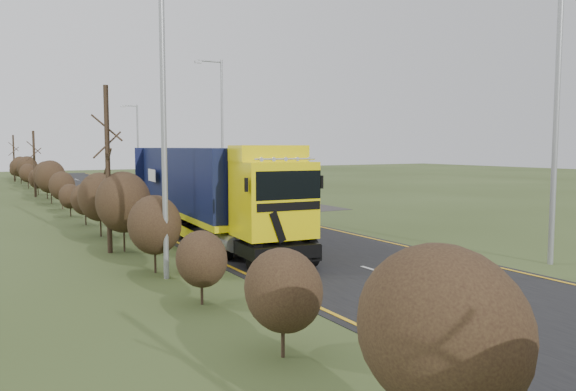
# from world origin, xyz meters

# --- Properties ---
(ground) EXTENTS (160.00, 160.00, 0.00)m
(ground) POSITION_xyz_m (0.00, 0.00, 0.00)
(ground) COLOR #33411C
(ground) RESTS_ON ground
(road) EXTENTS (8.00, 120.00, 0.02)m
(road) POSITION_xyz_m (0.00, 10.00, 0.01)
(road) COLOR black
(road) RESTS_ON ground
(layby) EXTENTS (6.00, 18.00, 0.02)m
(layby) POSITION_xyz_m (6.50, 20.00, 0.01)
(layby) COLOR #2A2825
(layby) RESTS_ON ground
(lane_markings) EXTENTS (7.52, 116.00, 0.01)m
(lane_markings) POSITION_xyz_m (0.00, 9.69, 0.03)
(lane_markings) COLOR gold
(lane_markings) RESTS_ON road
(hedgerow) EXTENTS (2.24, 102.04, 6.05)m
(hedgerow) POSITION_xyz_m (-6.00, 7.89, 1.62)
(hedgerow) COLOR black
(hedgerow) RESTS_ON ground
(lorry) EXTENTS (3.15, 14.16, 3.91)m
(lorry) POSITION_xyz_m (-2.40, 4.74, 2.22)
(lorry) COLOR black
(lorry) RESTS_ON ground
(car_red_hatchback) EXTENTS (2.96, 4.64, 1.47)m
(car_red_hatchback) POSITION_xyz_m (5.49, 15.49, 0.73)
(car_red_hatchback) COLOR maroon
(car_red_hatchback) RESTS_ON ground
(car_blue_sedan) EXTENTS (2.44, 4.80, 1.51)m
(car_blue_sedan) POSITION_xyz_m (6.23, 25.82, 0.75)
(car_blue_sedan) COLOR black
(car_blue_sedan) RESTS_ON ground
(streetlight_near) EXTENTS (2.17, 0.21, 10.26)m
(streetlight_near) POSITION_xyz_m (5.55, -5.20, 5.69)
(streetlight_near) COLOR gray
(streetlight_near) RESTS_ON ground
(streetlight_mid) EXTENTS (2.16, 0.20, 10.22)m
(streetlight_mid) POSITION_xyz_m (5.50, 22.11, 5.67)
(streetlight_mid) COLOR gray
(streetlight_mid) RESTS_ON ground
(streetlight_far) EXTENTS (1.75, 0.18, 8.20)m
(streetlight_far) POSITION_xyz_m (4.51, 42.13, 4.49)
(streetlight_far) COLOR gray
(streetlight_far) RESTS_ON ground
(left_pole) EXTENTS (0.16, 0.16, 10.18)m
(left_pole) POSITION_xyz_m (-5.94, -0.92, 5.09)
(left_pole) COLOR gray
(left_pole) RESTS_ON ground
(speed_sign) EXTENTS (0.69, 0.10, 2.49)m
(speed_sign) POSITION_xyz_m (5.41, 10.94, 1.76)
(speed_sign) COLOR gray
(speed_sign) RESTS_ON ground
(warning_board) EXTENTS (0.64, 0.11, 1.67)m
(warning_board) POSITION_xyz_m (4.20, 21.12, 0.99)
(warning_board) COLOR gray
(warning_board) RESTS_ON ground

